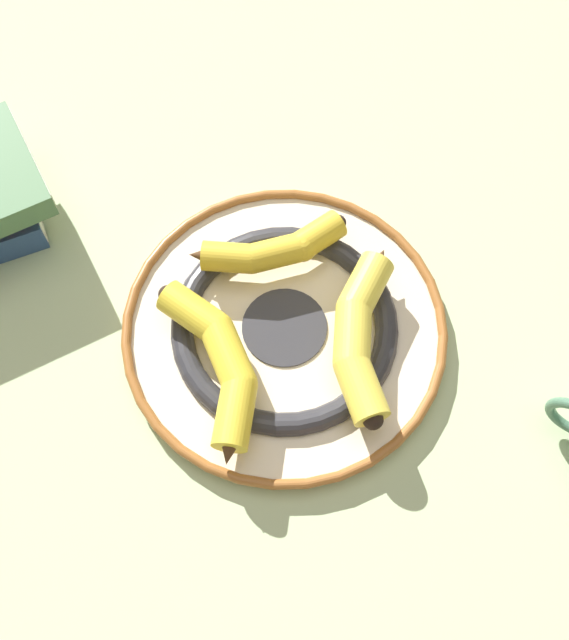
{
  "coord_description": "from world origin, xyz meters",
  "views": [
    {
      "loc": [
        0.37,
        -0.07,
        0.76
      ],
      "look_at": [
        0.04,
        -0.03,
        0.03
      ],
      "focal_mm": 42.0,
      "sensor_mm": 36.0,
      "label": 1
    }
  ],
  "objects": [
    {
      "name": "ground_plane",
      "position": [
        0.0,
        0.0,
        0.0
      ],
      "size": [
        2.8,
        2.8,
        0.0
      ],
      "primitive_type": "plane",
      "color": "#B2C693"
    },
    {
      "name": "banana_c",
      "position": [
        0.07,
        0.05,
        0.05
      ],
      "size": [
        0.21,
        0.09,
        0.04
      ],
      "rotation": [
        0.0,
        0.0,
        -0.21
      ],
      "color": "yellow",
      "rests_on": "decorative_bowl"
    },
    {
      "name": "decorative_bowl",
      "position": [
        0.04,
        -0.03,
        0.01
      ],
      "size": [
        0.36,
        0.36,
        0.03
      ],
      "color": "beige",
      "rests_on": "ground_plane"
    },
    {
      "name": "banana_a",
      "position": [
        0.08,
        -0.1,
        0.05
      ],
      "size": [
        0.21,
        0.1,
        0.04
      ],
      "rotation": [
        0.0,
        0.0,
        3.41
      ],
      "color": "yellow",
      "rests_on": "decorative_bowl"
    },
    {
      "name": "banana_b",
      "position": [
        -0.04,
        -0.03,
        0.05
      ],
      "size": [
        0.06,
        0.18,
        0.03
      ],
      "rotation": [
        0.0,
        0.0,
        1.72
      ],
      "color": "gold",
      "rests_on": "decorative_bowl"
    }
  ]
}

